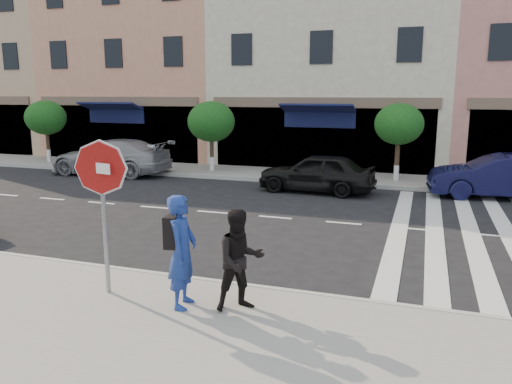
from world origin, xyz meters
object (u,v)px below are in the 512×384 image
object	(u,v)px
stop_sign	(102,184)
walker	(240,260)
car_far_right	(499,176)
car_far_left	(111,157)
car_far_mid	(317,173)
photographer	(182,251)

from	to	relation	value
stop_sign	walker	xyz separation A→B (m)	(2.44, 0.12, -1.11)
stop_sign	car_far_right	distance (m)	14.02
car_far_left	car_far_mid	world-z (taller)	car_far_left
photographer	car_far_right	distance (m)	13.26
photographer	car_far_left	distance (m)	15.17
photographer	car_far_mid	distance (m)	10.84
car_far_mid	car_far_left	bearing A→B (deg)	-91.66
walker	car_far_right	world-z (taller)	walker
car_far_left	car_far_right	xyz separation A→B (m)	(15.62, 0.00, -0.03)
car_far_left	car_far_right	size ratio (longest dim) A/B	1.17
car_far_right	car_far_left	bearing A→B (deg)	-95.81
walker	car_far_left	bearing A→B (deg)	93.69
stop_sign	car_far_right	world-z (taller)	stop_sign
car_far_left	car_far_mid	distance (m)	9.50
car_far_right	photographer	bearing A→B (deg)	-33.06
photographer	car_far_mid	xyz separation A→B (m)	(-0.09, 10.83, -0.36)
photographer	car_far_left	xyz separation A→B (m)	(-9.54, 11.79, -0.30)
photographer	walker	bearing A→B (deg)	-86.98
stop_sign	photographer	xyz separation A→B (m)	(1.51, -0.07, -1.01)
car_far_left	car_far_right	distance (m)	15.62
car_far_mid	photographer	bearing A→B (deg)	4.61
stop_sign	car_far_left	bearing A→B (deg)	136.82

